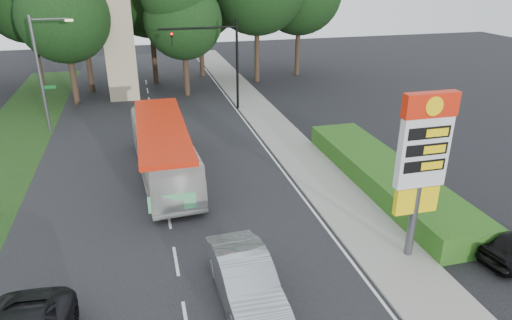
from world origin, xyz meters
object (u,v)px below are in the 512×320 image
object	(u,v)px
streetlight_signs	(42,69)
transit_bus	(163,151)
monument	(119,40)
gas_station_pylon	(423,156)
traffic_signal_mast	(221,53)
sedan_silver	(246,280)

from	to	relation	value
streetlight_signs	transit_bus	world-z (taller)	streetlight_signs
monument	transit_bus	world-z (taller)	monument
gas_station_pylon	traffic_signal_mast	bearing A→B (deg)	99.09
gas_station_pylon	monument	size ratio (longest dim) A/B	0.68
gas_station_pylon	monument	distance (m)	30.17
transit_bus	traffic_signal_mast	bearing A→B (deg)	61.13
gas_station_pylon	traffic_signal_mast	world-z (taller)	traffic_signal_mast
traffic_signal_mast	streetlight_signs	bearing A→B (deg)	-171.08
traffic_signal_mast	monument	xyz separation A→B (m)	(-7.68, 6.00, 0.43)
transit_bus	sedan_silver	size ratio (longest dim) A/B	2.06
transit_bus	sedan_silver	bearing A→B (deg)	-83.69
transit_bus	sedan_silver	distance (m)	11.42
streetlight_signs	sedan_silver	world-z (taller)	streetlight_signs
traffic_signal_mast	sedan_silver	size ratio (longest dim) A/B	1.37
monument	sedan_silver	bearing A→B (deg)	-81.78
gas_station_pylon	transit_bus	size ratio (longest dim) A/B	0.63
streetlight_signs	gas_station_pylon	bearing A→B (deg)	-51.04
traffic_signal_mast	transit_bus	xyz separation A→B (m)	(-5.49, -11.70, -3.17)
gas_station_pylon	streetlight_signs	size ratio (longest dim) A/B	0.86
gas_station_pylon	streetlight_signs	xyz separation A→B (m)	(-16.19, 20.01, -0.01)
traffic_signal_mast	sedan_silver	xyz separation A→B (m)	(-3.50, -22.94, -3.81)
streetlight_signs	monument	size ratio (longest dim) A/B	0.80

